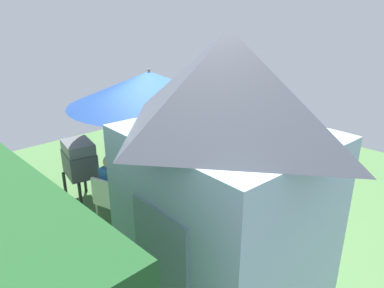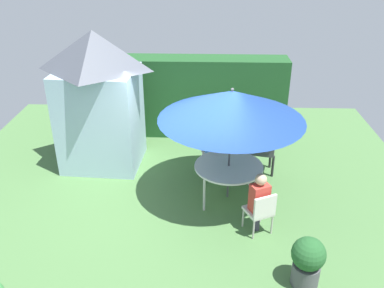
% 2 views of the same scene
% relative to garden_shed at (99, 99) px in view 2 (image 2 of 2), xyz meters
% --- Properties ---
extents(ground_plane, '(11.00, 11.00, 0.00)m').
position_rel_garden_shed_xyz_m(ground_plane, '(1.97, -1.65, -1.68)').
color(ground_plane, '#47703D').
extents(hedge_backdrop, '(5.50, 0.82, 2.20)m').
position_rel_garden_shed_xyz_m(hedge_backdrop, '(1.97, 1.85, -0.58)').
color(hedge_backdrop, '#1E4C23').
rests_on(hedge_backdrop, ground).
extents(garden_shed, '(2.01, 1.76, 3.29)m').
position_rel_garden_shed_xyz_m(garden_shed, '(0.00, 0.00, 0.00)').
color(garden_shed, '#9EBCD1').
rests_on(garden_shed, ground).
extents(patio_table, '(1.46, 1.46, 0.79)m').
position_rel_garden_shed_xyz_m(patio_table, '(3.02, -1.45, -0.95)').
color(patio_table, white).
rests_on(patio_table, ground).
extents(patio_umbrella, '(2.94, 2.94, 2.51)m').
position_rel_garden_shed_xyz_m(patio_umbrella, '(3.02, -1.45, 0.47)').
color(patio_umbrella, '#4C4C51').
rests_on(patio_umbrella, ground).
extents(bbq_grill, '(0.79, 0.64, 1.20)m').
position_rel_garden_shed_xyz_m(bbq_grill, '(3.80, -0.34, -0.83)').
color(bbq_grill, '#47474C').
rests_on(bbq_grill, ground).
extents(chair_near_shed, '(0.61, 0.62, 0.90)m').
position_rel_garden_shed_xyz_m(chair_near_shed, '(3.58, -2.64, -1.16)').
color(chair_near_shed, silver).
rests_on(chair_near_shed, ground).
extents(chair_far_side, '(0.57, 0.57, 0.90)m').
position_rel_garden_shed_xyz_m(chair_far_side, '(2.68, -0.26, -1.16)').
color(chair_far_side, silver).
rests_on(chair_far_side, ground).
extents(potted_plant_by_shed, '(0.55, 0.55, 0.90)m').
position_rel_garden_shed_xyz_m(potted_plant_by_shed, '(4.18, -3.92, -1.19)').
color(potted_plant_by_shed, '#4C4C51').
rests_on(potted_plant_by_shed, ground).
extents(person_in_red, '(0.41, 0.36, 1.26)m').
position_rel_garden_shed_xyz_m(person_in_red, '(3.54, -2.57, -0.90)').
color(person_in_red, '#CC3D33').
rests_on(person_in_red, ground).
extents(person_in_blue, '(0.39, 0.32, 1.26)m').
position_rel_garden_shed_xyz_m(person_in_blue, '(2.71, -0.34, -0.90)').
color(person_in_blue, '#3866B2').
rests_on(person_in_blue, ground).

